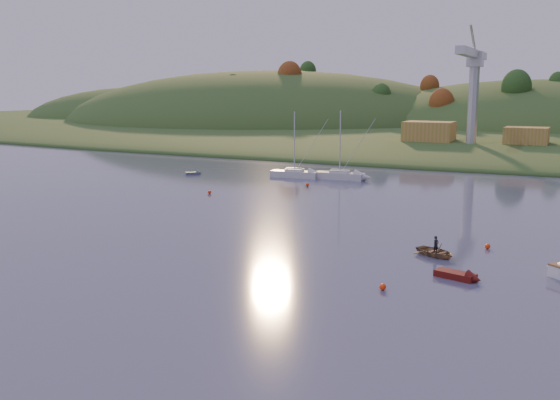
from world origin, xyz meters
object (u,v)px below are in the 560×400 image
at_px(sailboat_near, 294,173).
at_px(sailboat_far, 340,175).
at_px(grey_dinghy, 196,173).
at_px(red_tender, 464,277).
at_px(canoe, 436,252).

xyz_separation_m(sailboat_near, sailboat_far, (7.53, 1.34, 0.01)).
bearing_deg(sailboat_far, grey_dinghy, -169.07).
distance_m(sailboat_far, red_tender, 55.05).
height_order(sailboat_far, canoe, sailboat_far).
height_order(canoe, red_tender, red_tender).
bearing_deg(canoe, sailboat_far, 60.63).
xyz_separation_m(sailboat_far, red_tender, (28.27, -47.23, -0.47)).
xyz_separation_m(canoe, grey_dinghy, (-49.15, 35.68, -0.18)).
distance_m(canoe, grey_dinghy, 60.73).
relative_size(sailboat_far, canoe, 2.91).
bearing_deg(canoe, grey_dinghy, 83.62).
xyz_separation_m(sailboat_far, grey_dinghy, (-24.37, -5.51, -0.51)).
relative_size(sailboat_near, grey_dinghy, 3.88).
xyz_separation_m(sailboat_far, canoe, (24.78, -41.19, -0.33)).
distance_m(sailboat_far, grey_dinghy, 24.99).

